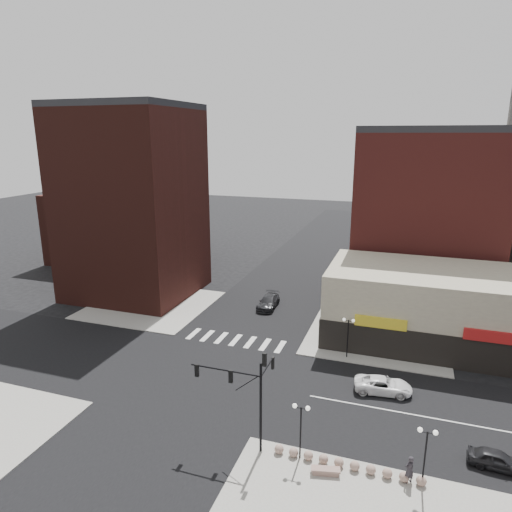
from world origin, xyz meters
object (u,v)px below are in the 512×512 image
(white_suv, at_px, (383,385))
(stone_bench, at_px, (326,471))
(traffic_signal, at_px, (249,385))
(street_lamp_se_b, at_px, (426,443))
(dark_sedan_north, at_px, (268,302))
(street_lamp_se_a, at_px, (301,418))
(street_lamp_ne, at_px, (348,328))
(pedestrian, at_px, (409,469))
(dark_sedan_east, at_px, (497,460))

(white_suv, relative_size, stone_bench, 2.47)
(traffic_signal, distance_m, stone_bench, 7.45)
(street_lamp_se_b, bearing_deg, dark_sedan_north, 124.90)
(street_lamp_se_a, xyz_separation_m, street_lamp_ne, (1.00, 16.00, 0.00))
(white_suv, xyz_separation_m, pedestrian, (2.29, -10.67, 0.41))
(street_lamp_se_b, height_order, dark_sedan_north, street_lamp_se_b)
(street_lamp_se_b, height_order, pedestrian, street_lamp_se_b)
(street_lamp_se_a, xyz_separation_m, dark_sedan_north, (-10.60, 26.66, -2.52))
(white_suv, bearing_deg, dark_sedan_north, 36.83)
(stone_bench, bearing_deg, dark_sedan_east, 9.73)
(traffic_signal, bearing_deg, dark_sedan_north, 104.46)
(traffic_signal, distance_m, pedestrian, 11.59)
(dark_sedan_north, bearing_deg, street_lamp_se_a, -70.79)
(traffic_signal, bearing_deg, street_lamp_se_b, -0.82)
(traffic_signal, distance_m, street_lamp_se_b, 11.88)
(street_lamp_ne, bearing_deg, dark_sedan_east, -46.74)
(stone_bench, bearing_deg, traffic_signal, 155.80)
(dark_sedan_east, bearing_deg, pedestrian, 126.57)
(white_suv, distance_m, dark_sedan_north, 22.26)
(traffic_signal, bearing_deg, white_suv, 50.54)
(dark_sedan_east, relative_size, stone_bench, 1.88)
(street_lamp_ne, xyz_separation_m, white_suv, (3.87, -5.33, -2.61))
(white_suv, height_order, stone_bench, white_suv)
(street_lamp_se_a, height_order, street_lamp_se_b, same)
(dark_sedan_north, bearing_deg, dark_sedan_east, -47.22)
(dark_sedan_east, height_order, pedestrian, pedestrian)
(street_lamp_se_a, distance_m, dark_sedan_north, 28.80)
(street_lamp_se_a, relative_size, stone_bench, 2.08)
(stone_bench, bearing_deg, pedestrian, -1.78)
(dark_sedan_north, distance_m, pedestrian, 32.04)
(street_lamp_se_b, relative_size, pedestrian, 2.14)
(street_lamp_ne, height_order, dark_sedan_east, street_lamp_ne)
(street_lamp_ne, relative_size, stone_bench, 2.08)
(pedestrian, bearing_deg, street_lamp_ne, -111.71)
(street_lamp_se_b, distance_m, dark_sedan_east, 6.48)
(white_suv, height_order, dark_sedan_north, dark_sedan_north)
(street_lamp_se_b, xyz_separation_m, white_suv, (-3.13, 10.67, -2.61))
(street_lamp_se_b, xyz_separation_m, pedestrian, (-0.84, 0.00, -2.20))
(dark_sedan_north, bearing_deg, street_lamp_ne, -45.06)
(street_lamp_ne, bearing_deg, traffic_signal, -106.75)
(street_lamp_se_b, distance_m, white_suv, 11.42)
(street_lamp_se_a, relative_size, street_lamp_ne, 1.00)
(dark_sedan_east, height_order, dark_sedan_north, dark_sedan_north)
(white_suv, bearing_deg, street_lamp_se_b, -170.88)
(traffic_signal, distance_m, dark_sedan_east, 17.43)
(traffic_signal, bearing_deg, street_lamp_ne, 73.25)
(white_suv, bearing_deg, traffic_signal, 133.33)
(traffic_signal, relative_size, stone_bench, 3.89)
(street_lamp_se_a, relative_size, pedestrian, 2.14)
(white_suv, xyz_separation_m, dark_sedan_east, (7.92, -7.20, -0.05))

